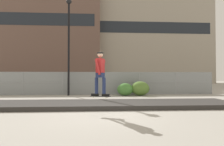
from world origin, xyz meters
TOP-DOWN VIEW (x-y plane):
  - ground_plane at (0.00, 0.00)m, footprint 120.00×120.00m
  - gravel_berm at (0.00, 2.02)m, footprint 12.96×2.69m
  - skateboard at (-0.12, -0.09)m, footprint 0.81×0.50m
  - skater at (-0.12, -0.09)m, footprint 0.70×0.62m
  - chain_fence at (0.00, 8.48)m, footprint 18.79×0.06m
  - street_lamp at (-2.57, 7.91)m, footprint 0.44×0.44m
  - parked_car_near at (-3.65, 11.16)m, footprint 4.46×2.06m
  - library_building at (-13.83, 38.37)m, footprint 27.48×13.54m
  - office_block at (9.74, 40.40)m, footprint 31.85×12.69m
  - shrub_left at (1.82, 7.47)m, footprint 1.24×1.01m
  - shrub_center at (3.01, 7.47)m, footprint 1.42×1.16m

SIDE VIEW (x-z plane):
  - ground_plane at x=0.00m, z-range 0.00..0.00m
  - gravel_berm at x=0.00m, z-range 0.00..0.20m
  - shrub_left at x=1.82m, z-range 0.00..0.96m
  - shrub_center at x=3.01m, z-range 0.00..1.10m
  - skateboard at x=-0.12m, z-range 0.66..0.73m
  - parked_car_near at x=-3.65m, z-range 0.01..1.67m
  - chain_fence at x=0.00m, z-range 0.01..1.86m
  - skater at x=-0.12m, z-range 0.81..2.49m
  - street_lamp at x=-2.57m, z-range 0.86..8.42m
  - office_block at x=9.74m, z-range 0.00..19.80m
  - library_building at x=-13.83m, z-range 0.00..20.89m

